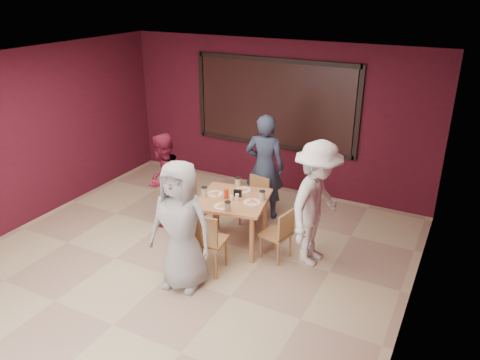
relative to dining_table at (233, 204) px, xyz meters
The scene contains 11 objects.
floor 1.39m from the dining_table, 108.37° to the right, with size 7.00×7.00×0.00m, color tan.
window_blinds 2.52m from the dining_table, 99.44° to the left, with size 3.00×0.02×1.50m, color black.
dining_table is the anchor object (origin of this frame).
chair_front 0.84m from the dining_table, 87.80° to the right, with size 0.50×0.50×0.93m.
chair_back 0.83m from the dining_table, 90.75° to the left, with size 0.45×0.45×0.80m.
chair_left 0.76m from the dining_table, behind, with size 0.46×0.46×0.88m.
chair_right 0.82m from the dining_table, ahead, with size 0.45×0.45×0.78m.
diner_front 1.22m from the dining_table, 94.86° to the right, with size 0.85×0.56×1.75m, color #999999.
diner_back 1.11m from the dining_table, 89.68° to the left, with size 0.65×0.43×1.79m, color #2B354C.
diner_left 1.34m from the dining_table, behind, with size 0.75×0.58×1.54m, color maroon.
diner_right 1.26m from the dining_table, ahead, with size 1.17×0.67×1.81m, color white.
Camera 1 is at (3.35, -4.31, 3.73)m, focal length 35.00 mm.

